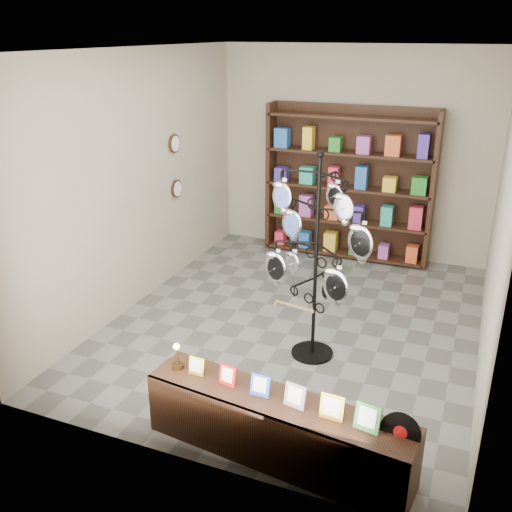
{
  "coord_description": "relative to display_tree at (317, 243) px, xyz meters",
  "views": [
    {
      "loc": [
        1.79,
        -5.63,
        3.18
      ],
      "look_at": [
        -0.1,
        -1.0,
        1.18
      ],
      "focal_mm": 40.0,
      "sensor_mm": 36.0,
      "label": 1
    }
  ],
  "objects": [
    {
      "name": "ground",
      "position": [
        -0.38,
        0.61,
        -1.24
      ],
      "size": [
        5.0,
        5.0,
        0.0
      ],
      "primitive_type": "plane",
      "color": "slate",
      "rests_on": "ground"
    },
    {
      "name": "room_envelope",
      "position": [
        -0.38,
        0.61,
        0.61
      ],
      "size": [
        5.0,
        5.0,
        5.0
      ],
      "color": "#AAA189",
      "rests_on": "ground"
    },
    {
      "name": "display_tree",
      "position": [
        0.0,
        0.0,
        0.0
      ],
      "size": [
        1.13,
        1.1,
        2.15
      ],
      "rotation": [
        0.0,
        0.0,
        -0.27
      ],
      "color": "black",
      "rests_on": "ground"
    },
    {
      "name": "front_shelf",
      "position": [
        0.19,
        -1.59,
        -0.97
      ],
      "size": [
        2.2,
        0.69,
        0.77
      ],
      "rotation": [
        0.0,
        0.0,
        -0.12
      ],
      "color": "black",
      "rests_on": "ground"
    },
    {
      "name": "back_shelving",
      "position": [
        -0.38,
        2.91,
        -0.21
      ],
      "size": [
        2.42,
        0.36,
        2.2
      ],
      "color": "black",
      "rests_on": "ground"
    },
    {
      "name": "wall_clocks",
      "position": [
        -2.35,
        1.41,
        0.26
      ],
      "size": [
        0.03,
        0.24,
        0.84
      ],
      "color": "black",
      "rests_on": "ground"
    }
  ]
}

